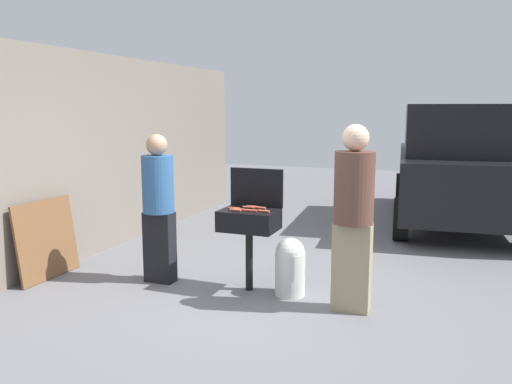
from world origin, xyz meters
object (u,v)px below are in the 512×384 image
object	(u,v)px
hot_dog_3	(235,210)
hot_dog_4	(252,207)
hot_dog_1	(251,211)
hot_dog_5	(264,211)
hot_dog_6	(260,208)
person_right	(353,212)
parked_minivan	(458,164)
propane_tank	(290,266)
hot_dog_7	(239,209)
bbq_grill	(249,223)
leaning_board	(47,239)
hot_dog_0	(249,207)
person_left	(158,203)
hot_dog_2	(234,208)

from	to	relation	value
hot_dog_3	hot_dog_4	bearing A→B (deg)	69.94
hot_dog_1	hot_dog_5	bearing A→B (deg)	9.35
hot_dog_3	hot_dog_6	size ratio (longest dim) A/B	1.00
person_right	parked_minivan	bearing A→B (deg)	-113.03
propane_tank	hot_dog_7	bearing A→B (deg)	-169.95
propane_tank	hot_dog_1	bearing A→B (deg)	-165.20
bbq_grill	leaning_board	xyz separation A→B (m)	(-2.35, -0.46, -0.29)
hot_dog_1	leaning_board	xyz separation A→B (m)	(-2.40, -0.37, -0.44)
bbq_grill	hot_dog_0	bearing A→B (deg)	115.64
parked_minivan	leaning_board	xyz separation A→B (m)	(-4.41, -4.85, -0.57)
hot_dog_5	parked_minivan	world-z (taller)	parked_minivan
hot_dog_4	propane_tank	distance (m)	0.76
hot_dog_0	hot_dog_1	xyz separation A→B (m)	(0.09, -0.16, 0.00)
parked_minivan	person_left	bearing A→B (deg)	49.73
hot_dog_0	person_right	size ratio (longest dim) A/B	0.07
hot_dog_1	hot_dog_2	world-z (taller)	same
person_right	leaning_board	size ratio (longest dim) A/B	1.98
person_left	bbq_grill	bearing A→B (deg)	17.52
hot_dog_3	hot_dog_7	bearing A→B (deg)	65.86
hot_dog_2	hot_dog_4	world-z (taller)	same
person_right	parked_minivan	distance (m)	4.65
hot_dog_1	person_left	distance (m)	1.11
hot_dog_1	hot_dog_4	world-z (taller)	same
hot_dog_4	person_right	distance (m)	1.19
hot_dog_1	parked_minivan	xyz separation A→B (m)	(2.01, 4.48, 0.12)
hot_dog_7	hot_dog_1	bearing A→B (deg)	-4.03
hot_dog_0	hot_dog_6	size ratio (longest dim) A/B	1.00
hot_dog_2	hot_dog_1	bearing A→B (deg)	-12.99
hot_dog_7	parked_minivan	xyz separation A→B (m)	(2.15, 4.47, 0.12)
hot_dog_4	parked_minivan	size ratio (longest dim) A/B	0.03
hot_dog_0	person_right	distance (m)	1.20
hot_dog_2	hot_dog_0	bearing A→B (deg)	40.93
hot_dog_6	parked_minivan	distance (m)	4.73
propane_tank	person_left	size ratio (longest dim) A/B	0.37
hot_dog_0	hot_dog_5	world-z (taller)	same
hot_dog_0	hot_dog_1	bearing A→B (deg)	-60.76
hot_dog_1	hot_dog_3	world-z (taller)	same
hot_dog_2	hot_dog_7	bearing A→B (deg)	-28.01
hot_dog_5	person_left	distance (m)	1.24
bbq_grill	leaning_board	world-z (taller)	leaning_board
hot_dog_0	person_left	xyz separation A→B (m)	(-1.02, -0.17, 0.01)
hot_dog_1	propane_tank	bearing A→B (deg)	14.80
hot_dog_6	hot_dog_7	world-z (taller)	same
bbq_grill	hot_dog_7	distance (m)	0.19
hot_dog_5	propane_tank	distance (m)	0.64
leaning_board	bbq_grill	bearing A→B (deg)	11.00
hot_dog_5	hot_dog_7	size ratio (longest dim) A/B	1.00
bbq_grill	hot_dog_3	distance (m)	0.22
hot_dog_0	hot_dog_1	world-z (taller)	same
bbq_grill	hot_dog_1	xyz separation A→B (m)	(0.06, -0.09, 0.15)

